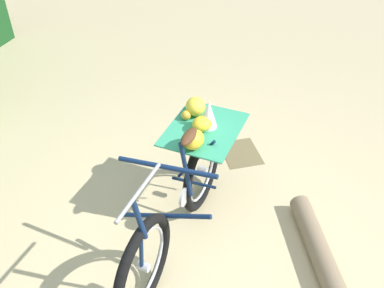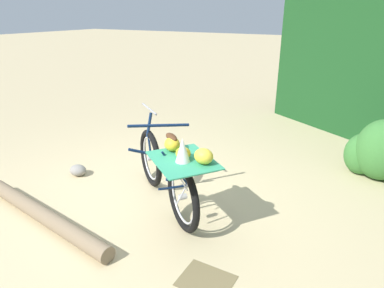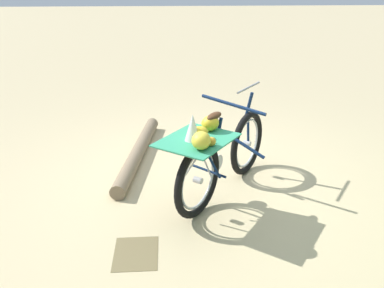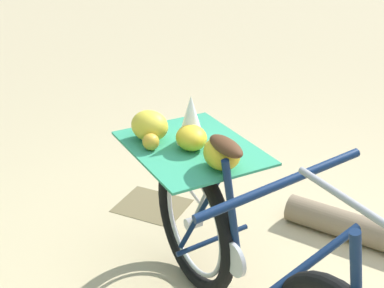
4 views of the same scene
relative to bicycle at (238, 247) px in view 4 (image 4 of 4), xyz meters
The scene contains 2 objects.
bicycle is the anchor object (origin of this frame).
leaf_litter_patch 1.28m from the bicycle, 42.24° to the right, with size 0.44×0.36×0.01m, color olive.
Camera 4 is at (-0.25, 1.87, 1.85)m, focal length 48.97 mm.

